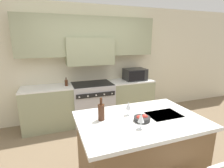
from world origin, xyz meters
name	(u,v)px	position (x,y,z in m)	size (l,w,h in m)	color
ground_plane	(117,162)	(0.00, 0.00, 0.00)	(10.00, 10.00, 0.00)	#7A664C
back_cabinetry	(88,54)	(0.00, 1.85, 1.58)	(10.00, 0.46, 2.70)	beige
back_counter	(92,102)	(0.00, 1.60, 0.46)	(3.04, 0.62, 0.93)	gray
range_stove	(93,102)	(0.00, 1.58, 0.47)	(0.93, 0.70, 0.93)	#B7B7BC
microwave	(135,74)	(1.10, 1.59, 1.07)	(0.53, 0.40, 0.28)	black
kitchen_island	(139,151)	(0.13, -0.44, 0.47)	(1.57, 1.06, 0.94)	brown
wine_bottle	(101,112)	(-0.34, -0.31, 1.05)	(0.08, 0.08, 0.29)	#422314
wine_glass_near	(141,118)	(0.01, -0.68, 1.06)	(0.07, 0.07, 0.19)	white
wine_glass_far	(129,106)	(0.04, -0.29, 1.06)	(0.07, 0.07, 0.19)	white
fruit_bowl	(142,118)	(0.12, -0.51, 0.97)	(0.20, 0.20, 0.08)	black
oil_bottle_on_counter	(66,83)	(-0.57, 1.58, 1.00)	(0.07, 0.07, 0.18)	#422314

